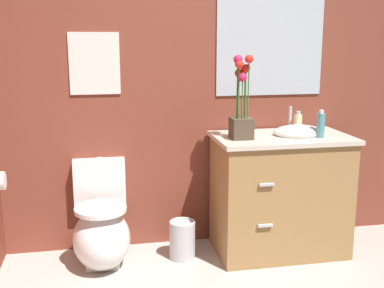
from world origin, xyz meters
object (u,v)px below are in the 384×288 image
Objects in this scene: trash_bin at (182,239)px; wall_mirror at (270,47)px; soap_bottle at (298,123)px; wall_poster at (94,64)px; flower_vase at (242,107)px; toilet at (101,230)px; vanity_cabinet at (280,193)px; lotion_bottle at (321,125)px.

wall_mirror is at bearing 22.17° from trash_bin.
soap_bottle is 0.36× the size of wall_poster.
soap_bottle is at bearing 17.29° from flower_vase.
soap_bottle is at bearing -50.85° from wall_mirror.
toilet is 0.67× the size of vanity_cabinet.
lotion_bottle is 0.69m from wall_mirror.
wall_poster reaches higher than lotion_bottle.
trash_bin is (-0.86, -0.09, -0.78)m from soap_bottle.
soap_bottle is 0.23m from lotion_bottle.
wall_mirror reaches higher than vanity_cabinet.
trash_bin is 1.35m from wall_poster.
soap_bottle is 0.19× the size of wall_mirror.
vanity_cabinet is 3.79× the size of trash_bin.
wall_poster is (-0.94, 0.34, 0.28)m from flower_vase.
lotion_bottle is at bearing -7.52° from flower_vase.
trash_bin is at bearing -27.48° from wall_poster.
lotion_bottle is at bearing -60.83° from wall_mirror.
wall_mirror is (-0.16, 0.19, 0.53)m from soap_bottle.
wall_poster is at bearing 180.00° from wall_mirror.
vanity_cabinet is 0.70m from flower_vase.
toilet is 4.58× the size of soap_bottle.
wall_mirror is at bearing 129.15° from soap_bottle.
vanity_cabinet is 1.85× the size of flower_vase.
lotion_bottle is (0.22, -0.11, 0.50)m from vanity_cabinet.
wall_mirror is (0.70, 0.29, 1.31)m from trash_bin.
wall_mirror is at bearing 0.00° from wall_poster.
toilet reaches higher than trash_bin.
wall_poster is at bearing 90.00° from toilet.
wall_poster is (-1.48, 0.41, 0.40)m from lotion_bottle.
toilet is 0.86× the size of wall_mirror.
toilet is 1.56m from soap_bottle.
trash_bin is 0.65× the size of wall_poster.
vanity_cabinet is 0.77m from trash_bin.
wall_mirror is at bearing 12.05° from toilet.
toilet is 1.76m from wall_mirror.
wall_poster is 1.26m from wall_mirror.
flower_vase is at bearing 172.48° from lotion_bottle.
wall_mirror is (1.25, 0.27, 1.21)m from toilet.
wall_mirror is (-0.23, 0.41, 0.51)m from lotion_bottle.
lotion_bottle reaches higher than vanity_cabinet.
wall_poster is 0.52× the size of wall_mirror.
flower_vase is 0.56m from lotion_bottle.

